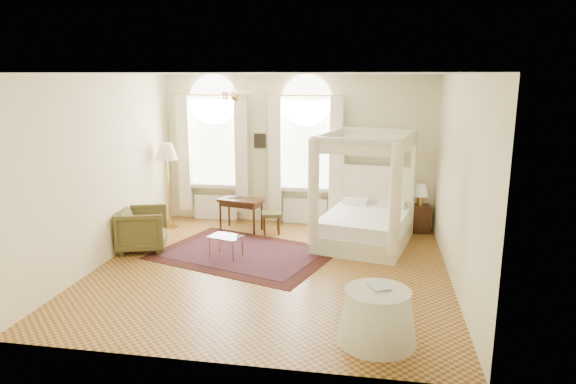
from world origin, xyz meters
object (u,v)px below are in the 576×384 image
stool (271,216)px  armchair (142,229)px  writing_desk (241,203)px  coffee_table (226,238)px  canopy_bed (364,220)px  side_table (377,316)px  nightstand (420,219)px  floor_lamp (167,156)px

stool → armchair: size_ratio=0.54×
writing_desk → armchair: 2.19m
writing_desk → coffee_table: 1.70m
canopy_bed → coffee_table: 2.74m
side_table → coffee_table: bearing=135.8°
writing_desk → coffee_table: size_ratio=1.51×
coffee_table → canopy_bed: bearing=24.9°
nightstand → side_table: side_table is taller
writing_desk → side_table: (2.91, -4.35, -0.26)m
canopy_bed → nightstand: size_ratio=4.01×
side_table → stool: bearing=117.6°
stool → armchair: armchair is taller
stool → floor_lamp: 2.59m
floor_lamp → canopy_bed: bearing=-6.0°
side_table → floor_lamp: bearing=136.6°
stool → floor_lamp: floor_lamp is taller
writing_desk → stool: (0.69, -0.11, -0.21)m
canopy_bed → nightstand: (1.16, 1.05, -0.21)m
canopy_bed → writing_desk: size_ratio=2.31×
stool → armchair: bearing=-147.0°
armchair → coffee_table: size_ratio=1.34×
side_table → writing_desk: bearing=123.8°
coffee_table → writing_desk: bearing=95.4°
nightstand → stool: nightstand is taller
nightstand → side_table: 4.95m
stool → coffee_table: (-0.53, -1.56, -0.02)m
writing_desk → floor_lamp: (-1.60, -0.08, 1.00)m
canopy_bed → coffee_table: (-2.49, -1.15, -0.14)m
writing_desk → floor_lamp: 1.89m
armchair → floor_lamp: bearing=-15.1°
nightstand → floor_lamp: size_ratio=0.31×
writing_desk → floor_lamp: size_ratio=0.54×
armchair → canopy_bed: bearing=-93.8°
armchair → side_table: 5.24m
canopy_bed → armchair: bearing=-166.1°
writing_desk → floor_lamp: floor_lamp is taller
writing_desk → stool: bearing=-9.2°
canopy_bed → coffee_table: bearing=-155.1°
canopy_bed → floor_lamp: bearing=174.0°
nightstand → coffee_table: bearing=-148.9°
stool → writing_desk: bearing=170.8°
stool → floor_lamp: bearing=179.2°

